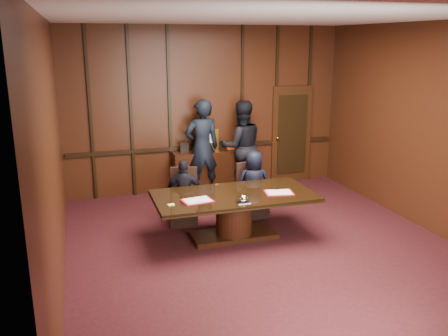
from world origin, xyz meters
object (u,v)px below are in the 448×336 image
signatory_right (254,184)px  witness_left (202,148)px  conference_table (234,208)px  signatory_left (184,193)px  sideboard (210,169)px  witness_right (241,146)px

signatory_right → witness_left: (-0.55, 1.60, 0.39)m
conference_table → signatory_left: (-0.65, 0.80, 0.08)m
signatory_left → witness_left: 1.82m
conference_table → signatory_left: size_ratio=2.22×
signatory_left → signatory_right: size_ratio=0.94×
sideboard → witness_left: bearing=-142.8°
signatory_right → witness_right: bearing=-90.8°
sideboard → witness_left: (-0.21, -0.16, 0.53)m
witness_left → signatory_right: bearing=106.0°
signatory_right → witness_right: size_ratio=0.64×
signatory_left → witness_left: size_ratio=0.58×
witness_right → conference_table: bearing=72.0°
sideboard → conference_table: 2.58m
sideboard → signatory_left: (-0.96, -1.76, 0.11)m
sideboard → witness_right: bearing=-13.7°
signatory_left → signatory_right: signatory_right is taller
witness_left → witness_right: bearing=177.0°
signatory_left → witness_left: (0.75, 1.60, 0.43)m
sideboard → witness_right: (0.66, -0.16, 0.50)m
signatory_right → witness_right: witness_right is taller
signatory_left → witness_right: (1.62, 1.60, 0.39)m
witness_left → witness_right: size_ratio=1.03×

